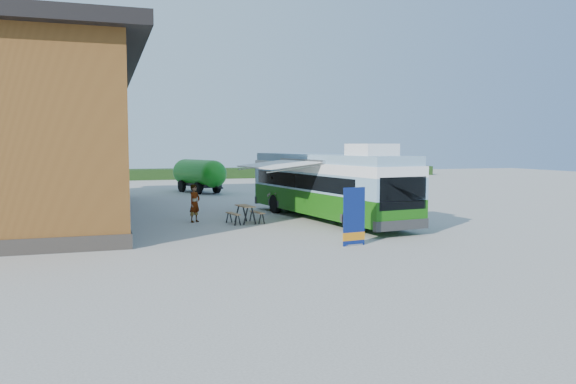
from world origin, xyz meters
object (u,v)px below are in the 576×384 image
object	(u,v)px
person_b	(275,194)
banner	(354,222)
bus	(327,184)
picnic_table	(245,210)
person_a	(195,203)
slurry_tanker	(199,174)

from	to	relation	value
person_b	banner	bearing A→B (deg)	7.54
bus	picnic_table	size ratio (longest dim) A/B	7.47
picnic_table	person_a	distance (m)	2.27
picnic_table	person_b	xyz separation A→B (m)	(2.28, 3.16, 0.36)
bus	picnic_table	distance (m)	3.91
banner	person_b	xyz separation A→B (m)	(0.12, 9.52, 0.14)
picnic_table	slurry_tanker	bearing A→B (deg)	79.10
person_a	slurry_tanker	size ratio (longest dim) A/B	0.27
bus	picnic_table	xyz separation A→B (m)	(-3.76, 0.06, -1.05)
picnic_table	slurry_tanker	xyz separation A→B (m)	(0.65, 16.35, 0.77)
person_a	slurry_tanker	bearing A→B (deg)	38.58
bus	banner	world-z (taller)	bus
banner	picnic_table	size ratio (longest dim) A/B	1.29
picnic_table	slurry_tanker	world-z (taller)	slurry_tanker
banner	slurry_tanker	xyz separation A→B (m)	(-1.51, 22.72, 0.54)
banner	person_a	size ratio (longest dim) A/B	1.18
person_a	person_b	size ratio (longest dim) A/B	0.88
bus	person_b	bearing A→B (deg)	106.86
bus	person_a	distance (m)	5.92
bus	person_a	world-z (taller)	bus
banner	picnic_table	xyz separation A→B (m)	(-2.16, 6.37, -0.22)
banner	person_a	xyz separation A→B (m)	(-4.15, 7.42, 0.03)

